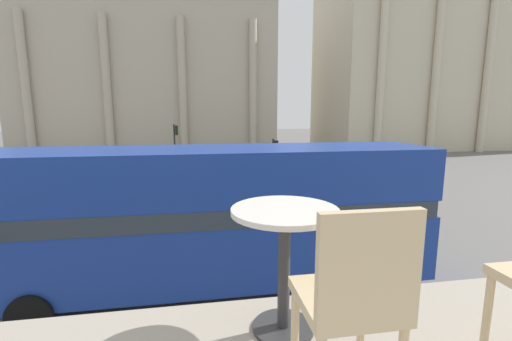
{
  "coord_description": "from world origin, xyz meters",
  "views": [
    {
      "loc": [
        0.63,
        -2.12,
        4.94
      ],
      "look_at": [
        3.63,
        15.63,
        1.89
      ],
      "focal_mm": 24.0,
      "sensor_mm": 36.0,
      "label": 1
    }
  ],
  "objects_px": {
    "plaza_building_right": "(446,68)",
    "traffic_light_mid": "(274,159)",
    "double_decker_bus": "(219,214)",
    "traffic_light_far": "(176,144)",
    "cafe_dining_table": "(284,242)",
    "plaza_building_left": "(153,79)",
    "traffic_light_near": "(331,188)",
    "pedestrian_yellow": "(266,164)",
    "pedestrian_white": "(236,156)",
    "cafe_chair_0": "(353,297)"
  },
  "relations": [
    {
      "from": "traffic_light_far",
      "to": "pedestrian_white",
      "type": "bearing_deg",
      "value": 48.43
    },
    {
      "from": "plaza_building_right",
      "to": "traffic_light_mid",
      "type": "distance_m",
      "value": 41.74
    },
    {
      "from": "double_decker_bus",
      "to": "pedestrian_white",
      "type": "xyz_separation_m",
      "value": [
        2.98,
        22.76,
        -1.3
      ]
    },
    {
      "from": "traffic_light_mid",
      "to": "traffic_light_near",
      "type": "bearing_deg",
      "value": -88.18
    },
    {
      "from": "cafe_dining_table",
      "to": "plaza_building_left",
      "type": "distance_m",
      "value": 47.82
    },
    {
      "from": "traffic_light_mid",
      "to": "traffic_light_far",
      "type": "height_order",
      "value": "traffic_light_far"
    },
    {
      "from": "traffic_light_mid",
      "to": "pedestrian_white",
      "type": "bearing_deg",
      "value": 94.02
    },
    {
      "from": "traffic_light_near",
      "to": "traffic_light_mid",
      "type": "height_order",
      "value": "traffic_light_near"
    },
    {
      "from": "plaza_building_right",
      "to": "pedestrian_white",
      "type": "height_order",
      "value": "plaza_building_right"
    },
    {
      "from": "double_decker_bus",
      "to": "cafe_dining_table",
      "type": "bearing_deg",
      "value": -91.63
    },
    {
      "from": "pedestrian_yellow",
      "to": "pedestrian_white",
      "type": "relative_size",
      "value": 1.1
    },
    {
      "from": "pedestrian_yellow",
      "to": "pedestrian_white",
      "type": "distance_m",
      "value": 6.34
    },
    {
      "from": "cafe_dining_table",
      "to": "plaza_building_left",
      "type": "height_order",
      "value": "plaza_building_left"
    },
    {
      "from": "double_decker_bus",
      "to": "pedestrian_yellow",
      "type": "relative_size",
      "value": 6.27
    },
    {
      "from": "cafe_dining_table",
      "to": "pedestrian_yellow",
      "type": "distance_m",
      "value": 24.44
    },
    {
      "from": "cafe_chair_0",
      "to": "pedestrian_yellow",
      "type": "xyz_separation_m",
      "value": [
        4.53,
        24.35,
        -3.16
      ]
    },
    {
      "from": "cafe_dining_table",
      "to": "plaza_building_left",
      "type": "relative_size",
      "value": 0.02
    },
    {
      "from": "pedestrian_yellow",
      "to": "cafe_dining_table",
      "type": "bearing_deg",
      "value": 172.62
    },
    {
      "from": "cafe_chair_0",
      "to": "pedestrian_white",
      "type": "relative_size",
      "value": 0.55
    },
    {
      "from": "traffic_light_far",
      "to": "pedestrian_white",
      "type": "relative_size",
      "value": 2.49
    },
    {
      "from": "cafe_chair_0",
      "to": "plaza_building_right",
      "type": "relative_size",
      "value": 0.03
    },
    {
      "from": "cafe_dining_table",
      "to": "plaza_building_right",
      "type": "distance_m",
      "value": 56.54
    },
    {
      "from": "cafe_chair_0",
      "to": "traffic_light_mid",
      "type": "xyz_separation_m",
      "value": [
        3.76,
        18.08,
        -1.93
      ]
    },
    {
      "from": "traffic_light_near",
      "to": "pedestrian_yellow",
      "type": "height_order",
      "value": "traffic_light_near"
    },
    {
      "from": "cafe_dining_table",
      "to": "plaza_building_left",
      "type": "bearing_deg",
      "value": 97.5
    },
    {
      "from": "cafe_chair_0",
      "to": "cafe_dining_table",
      "type": "bearing_deg",
      "value": 98.32
    },
    {
      "from": "double_decker_bus",
      "to": "cafe_dining_table",
      "type": "xyz_separation_m",
      "value": [
        -0.04,
        -7.13,
        1.98
      ]
    },
    {
      "from": "pedestrian_yellow",
      "to": "double_decker_bus",
      "type": "bearing_deg",
      "value": 168.2
    },
    {
      "from": "cafe_dining_table",
      "to": "pedestrian_white",
      "type": "relative_size",
      "value": 0.44
    },
    {
      "from": "plaza_building_left",
      "to": "traffic_light_near",
      "type": "bearing_deg",
      "value": -74.64
    },
    {
      "from": "plaza_building_left",
      "to": "pedestrian_yellow",
      "type": "xyz_separation_m",
      "value": [
        10.87,
        -23.35,
        -8.4
      ]
    },
    {
      "from": "plaza_building_right",
      "to": "pedestrian_white",
      "type": "distance_m",
      "value": 36.38
    },
    {
      "from": "plaza_building_right",
      "to": "traffic_light_near",
      "type": "xyz_separation_m",
      "value": [
        -30.82,
        -34.42,
        -9.03
      ]
    },
    {
      "from": "pedestrian_white",
      "to": "plaza_building_left",
      "type": "bearing_deg",
      "value": -28.2
    },
    {
      "from": "traffic_light_near",
      "to": "plaza_building_right",
      "type": "bearing_deg",
      "value": 48.16
    },
    {
      "from": "double_decker_bus",
      "to": "traffic_light_far",
      "type": "relative_size",
      "value": 2.77
    },
    {
      "from": "traffic_light_near",
      "to": "traffic_light_far",
      "type": "xyz_separation_m",
      "value": [
        -6.26,
        14.66,
        0.38
      ]
    },
    {
      "from": "plaza_building_left",
      "to": "plaza_building_right",
      "type": "distance_m",
      "value": 41.35
    },
    {
      "from": "plaza_building_left",
      "to": "plaza_building_right",
      "type": "xyz_separation_m",
      "value": [
        41.17,
        -3.27,
        1.87
      ]
    },
    {
      "from": "double_decker_bus",
      "to": "traffic_light_mid",
      "type": "bearing_deg",
      "value": 68.37
    },
    {
      "from": "traffic_light_mid",
      "to": "traffic_light_far",
      "type": "xyz_separation_m",
      "value": [
        -6.01,
        6.6,
        0.4
      ]
    },
    {
      "from": "plaza_building_right",
      "to": "traffic_light_mid",
      "type": "relative_size",
      "value": 10.4
    },
    {
      "from": "cafe_dining_table",
      "to": "traffic_light_near",
      "type": "bearing_deg",
      "value": 66.26
    },
    {
      "from": "traffic_light_near",
      "to": "traffic_light_mid",
      "type": "relative_size",
      "value": 1.01
    },
    {
      "from": "cafe_chair_0",
      "to": "plaza_building_left",
      "type": "bearing_deg",
      "value": 92.19
    },
    {
      "from": "cafe_dining_table",
      "to": "pedestrian_yellow",
      "type": "bearing_deg",
      "value": 78.9
    },
    {
      "from": "cafe_chair_0",
      "to": "pedestrian_yellow",
      "type": "distance_m",
      "value": 24.97
    },
    {
      "from": "cafe_dining_table",
      "to": "traffic_light_far",
      "type": "relative_size",
      "value": 0.18
    },
    {
      "from": "double_decker_bus",
      "to": "traffic_light_far",
      "type": "xyz_separation_m",
      "value": [
        -2.15,
        16.97,
        0.42
      ]
    },
    {
      "from": "double_decker_bus",
      "to": "cafe_chair_0",
      "type": "height_order",
      "value": "cafe_chair_0"
    }
  ]
}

